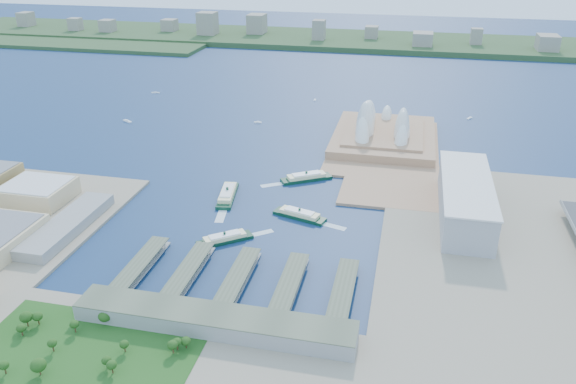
% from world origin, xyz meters
% --- Properties ---
extents(ground, '(3000.00, 3000.00, 0.00)m').
position_xyz_m(ground, '(0.00, 0.00, 0.00)').
color(ground, '#0F264A').
rests_on(ground, ground).
extents(east_land, '(240.00, 500.00, 3.00)m').
position_xyz_m(east_land, '(240.00, -50.00, 1.50)').
color(east_land, gray).
rests_on(east_land, ground).
extents(peninsula, '(135.00, 220.00, 3.00)m').
position_xyz_m(peninsula, '(107.50, 260.00, 1.50)').
color(peninsula, '#A67C5B').
rests_on(peninsula, ground).
extents(far_shore, '(2200.00, 260.00, 12.00)m').
position_xyz_m(far_shore, '(0.00, 980.00, 6.00)').
color(far_shore, '#2D4926').
rests_on(far_shore, ground).
extents(opera_house, '(134.00, 180.00, 58.00)m').
position_xyz_m(opera_house, '(105.00, 280.00, 32.00)').
color(opera_house, white).
rests_on(opera_house, peninsula).
extents(toaster_building, '(45.00, 155.00, 35.00)m').
position_xyz_m(toaster_building, '(195.00, 80.00, 20.50)').
color(toaster_building, '#97979D').
rests_on(toaster_building, east_land).
extents(ferry_wharves, '(184.00, 90.00, 9.30)m').
position_xyz_m(ferry_wharves, '(14.00, -75.00, 4.65)').
color(ferry_wharves, '#4C543F').
rests_on(ferry_wharves, ground).
extents(terminal_building, '(200.00, 28.00, 12.00)m').
position_xyz_m(terminal_building, '(15.00, -135.00, 9.00)').
color(terminal_building, gray).
rests_on(terminal_building, south_land).
extents(park, '(150.00, 110.00, 16.00)m').
position_xyz_m(park, '(-60.00, -190.00, 11.00)').
color(park, '#194714').
rests_on(park, south_land).
extents(far_skyline, '(1900.00, 140.00, 55.00)m').
position_xyz_m(far_skyline, '(0.00, 960.00, 39.50)').
color(far_skyline, gray).
rests_on(far_skyline, far_shore).
extents(ferry_a, '(25.15, 62.70, 11.53)m').
position_xyz_m(ferry_a, '(-43.89, 74.09, 5.77)').
color(ferry_a, '#0C331E').
rests_on(ferry_a, ground).
extents(ferry_b, '(56.80, 42.58, 10.90)m').
position_xyz_m(ferry_b, '(28.60, 136.09, 5.45)').
color(ferry_b, '#0C331E').
rests_on(ferry_b, ground).
extents(ferry_c, '(48.41, 41.65, 9.67)m').
position_xyz_m(ferry_c, '(-17.56, -14.05, 4.84)').
color(ferry_c, '#0C331E').
rests_on(ferry_c, ground).
extents(ferry_d, '(55.03, 28.38, 10.09)m').
position_xyz_m(ferry_d, '(39.13, 46.01, 5.05)').
color(ferry_d, '#0C331E').
rests_on(ferry_d, ground).
extents(boat_a, '(16.16, 10.78, 3.10)m').
position_xyz_m(boat_a, '(-266.58, 284.28, 1.55)').
color(boat_a, white).
rests_on(boat_a, ground).
extents(boat_b, '(10.77, 4.49, 2.84)m').
position_xyz_m(boat_b, '(-78.76, 320.60, 1.42)').
color(boat_b, white).
rests_on(boat_b, ground).
extents(boat_c, '(9.13, 12.07, 2.69)m').
position_xyz_m(boat_c, '(223.04, 408.63, 1.35)').
color(boat_c, white).
rests_on(boat_c, ground).
extents(boat_d, '(13.90, 4.76, 2.30)m').
position_xyz_m(boat_d, '(-293.83, 440.01, 1.15)').
color(boat_d, white).
rests_on(boat_d, ground).
extents(boat_e, '(3.59, 9.86, 2.38)m').
position_xyz_m(boat_e, '(-18.47, 454.92, 1.19)').
color(boat_e, white).
rests_on(boat_e, ground).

